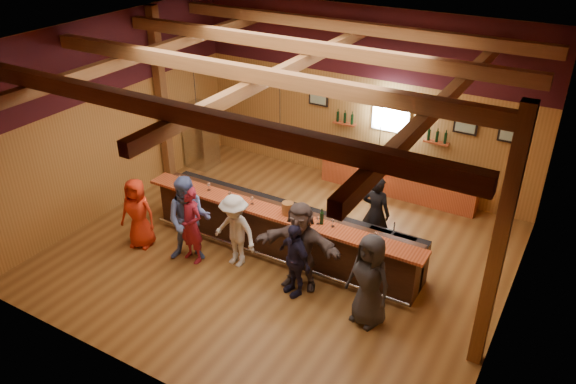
# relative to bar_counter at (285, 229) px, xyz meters

# --- Properties ---
(room) EXTENTS (9.04, 9.00, 4.52)m
(room) POSITION_rel_bar_counter_xyz_m (-0.02, -0.09, 2.69)
(room) COLOR brown
(room) RESTS_ON ground
(bar_counter) EXTENTS (6.30, 1.07, 1.11)m
(bar_counter) POSITION_rel_bar_counter_xyz_m (0.00, 0.00, 0.00)
(bar_counter) COLOR black
(bar_counter) RESTS_ON ground
(back_bar_cabinet) EXTENTS (4.00, 0.52, 0.95)m
(back_bar_cabinet) POSITION_rel_bar_counter_xyz_m (1.18, 3.57, -0.05)
(back_bar_cabinet) COLOR #9A3A1C
(back_bar_cabinet) RESTS_ON ground
(window) EXTENTS (0.95, 0.09, 0.95)m
(window) POSITION_rel_bar_counter_xyz_m (0.78, 3.80, 1.53)
(window) COLOR silver
(window) RESTS_ON room
(framed_pictures) EXTENTS (5.35, 0.05, 0.45)m
(framed_pictures) POSITION_rel_bar_counter_xyz_m (1.65, 3.79, 1.58)
(framed_pictures) COLOR black
(framed_pictures) RESTS_ON room
(wine_shelves) EXTENTS (3.00, 0.18, 0.30)m
(wine_shelves) POSITION_rel_bar_counter_xyz_m (0.78, 3.73, 1.10)
(wine_shelves) COLOR #9A3A1C
(wine_shelves) RESTS_ON room
(pendant_lights) EXTENTS (4.24, 0.24, 1.37)m
(pendant_lights) POSITION_rel_bar_counter_xyz_m (-0.02, -0.15, 2.19)
(pendant_lights) COLOR black
(pendant_lights) RESTS_ON room
(stainless_fridge) EXTENTS (0.70, 0.70, 1.80)m
(stainless_fridge) POSITION_rel_bar_counter_xyz_m (-4.12, 2.45, 0.38)
(stainless_fridge) COLOR silver
(stainless_fridge) RESTS_ON ground
(customer_orange) EXTENTS (0.88, 0.68, 1.59)m
(customer_orange) POSITION_rel_bar_counter_xyz_m (-2.82, -1.39, 0.27)
(customer_orange) COLOR red
(customer_orange) RESTS_ON ground
(customer_redvest) EXTENTS (0.68, 0.51, 1.71)m
(customer_redvest) POSITION_rel_bar_counter_xyz_m (-1.49, -1.26, 0.33)
(customer_redvest) COLOR maroon
(customer_redvest) RESTS_ON ground
(customer_denim) EXTENTS (1.15, 1.07, 1.89)m
(customer_denim) POSITION_rel_bar_counter_xyz_m (-1.54, -1.24, 0.42)
(customer_denim) COLOR #546AA9
(customer_denim) RESTS_ON ground
(customer_white) EXTENTS (1.10, 0.72, 1.60)m
(customer_white) POSITION_rel_bar_counter_xyz_m (-0.63, -0.94, 0.28)
(customer_white) COLOR silver
(customer_white) RESTS_ON ground
(customer_navy) EXTENTS (0.97, 0.71, 1.52)m
(customer_navy) POSITION_rel_bar_counter_xyz_m (0.87, -1.14, 0.24)
(customer_navy) COLOR #1E1C39
(customer_navy) RESTS_ON ground
(customer_brown) EXTENTS (1.77, 0.81, 1.84)m
(customer_brown) POSITION_rel_bar_counter_xyz_m (0.85, -0.90, 0.40)
(customer_brown) COLOR #514341
(customer_brown) RESTS_ON ground
(customer_dark) EXTENTS (1.00, 0.79, 1.80)m
(customer_dark) POSITION_rel_bar_counter_xyz_m (2.40, -1.19, 0.38)
(customer_dark) COLOR #29292B
(customer_dark) RESTS_ON ground
(bartender) EXTENTS (0.64, 0.44, 1.72)m
(bartender) POSITION_rel_bar_counter_xyz_m (1.59, 1.06, 0.34)
(bartender) COLOR black
(bartender) RESTS_ON ground
(ice_bucket) EXTENTS (0.24, 0.24, 0.26)m
(ice_bucket) POSITION_rel_bar_counter_xyz_m (0.22, -0.27, 0.72)
(ice_bucket) COLOR brown
(ice_bucket) RESTS_ON bar_counter
(bottle_a) EXTENTS (0.08, 0.08, 0.35)m
(bottle_a) POSITION_rel_bar_counter_xyz_m (0.52, -0.26, 0.72)
(bottle_a) COLOR black
(bottle_a) RESTS_ON bar_counter
(bottle_b) EXTENTS (0.07, 0.07, 0.34)m
(bottle_b) POSITION_rel_bar_counter_xyz_m (0.98, -0.26, 0.72)
(bottle_b) COLOR black
(bottle_b) RESTS_ON bar_counter
(glass_a) EXTENTS (0.07, 0.07, 0.17)m
(glass_a) POSITION_rel_bar_counter_xyz_m (-2.55, -0.27, 0.71)
(glass_a) COLOR silver
(glass_a) RESTS_ON bar_counter
(glass_b) EXTENTS (0.08, 0.08, 0.18)m
(glass_b) POSITION_rel_bar_counter_xyz_m (-2.26, -0.36, 0.72)
(glass_b) COLOR silver
(glass_b) RESTS_ON bar_counter
(glass_c) EXTENTS (0.08, 0.08, 0.19)m
(glass_c) POSITION_rel_bar_counter_xyz_m (-1.76, -0.26, 0.72)
(glass_c) COLOR silver
(glass_c) RESTS_ON bar_counter
(glass_d) EXTENTS (0.08, 0.08, 0.18)m
(glass_d) POSITION_rel_bar_counter_xyz_m (-1.15, -0.35, 0.72)
(glass_d) COLOR silver
(glass_d) RESTS_ON bar_counter
(glass_e) EXTENTS (0.08, 0.08, 0.18)m
(glass_e) POSITION_rel_bar_counter_xyz_m (-0.62, -0.29, 0.72)
(glass_e) COLOR silver
(glass_e) RESTS_ON bar_counter
(glass_f) EXTENTS (0.08, 0.08, 0.18)m
(glass_f) POSITION_rel_bar_counter_xyz_m (0.92, -0.30, 0.72)
(glass_f) COLOR silver
(glass_f) RESTS_ON bar_counter
(glass_g) EXTENTS (0.08, 0.08, 0.18)m
(glass_g) POSITION_rel_bar_counter_xyz_m (1.21, -0.24, 0.72)
(glass_g) COLOR silver
(glass_g) RESTS_ON bar_counter
(glass_h) EXTENTS (0.09, 0.09, 0.20)m
(glass_h) POSITION_rel_bar_counter_xyz_m (2.13, -0.29, 0.73)
(glass_h) COLOR silver
(glass_h) RESTS_ON bar_counter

